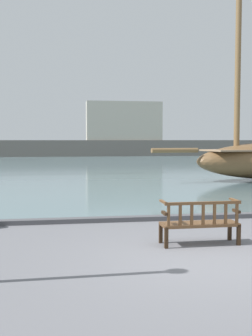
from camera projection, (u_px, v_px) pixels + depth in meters
name	position (u px, v px, depth m)	size (l,w,h in m)	color
ground_plane	(209.00, 260.00, 7.54)	(160.00, 160.00, 0.00)	slate
harbor_water	(80.00, 157.00, 50.88)	(100.00, 80.00, 0.08)	slate
quay_edge_kerb	(158.00, 218.00, 11.33)	(40.00, 0.30, 0.12)	#4C4C50
park_bench	(200.00, 222.00, 8.66)	(1.60, 0.53, 0.92)	#322113
far_breakwater	(92.00, 141.00, 53.60)	(48.32, 2.40, 7.05)	#66605B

